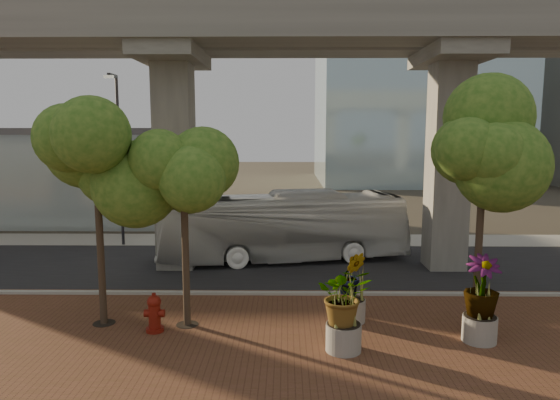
{
  "coord_description": "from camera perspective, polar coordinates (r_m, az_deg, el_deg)",
  "views": [
    {
      "loc": [
        -1.1,
        -19.97,
        6.11
      ],
      "look_at": [
        -1.35,
        0.5,
        3.28
      ],
      "focal_mm": 32.0,
      "sensor_mm": 36.0,
      "label": 1
    }
  ],
  "objects": [
    {
      "name": "ground",
      "position": [
        20.91,
        3.73,
        -9.14
      ],
      "size": [
        160.0,
        160.0,
        0.0
      ],
      "primitive_type": "plane",
      "color": "#3C362B",
      "rests_on": "ground"
    },
    {
      "name": "brick_plaza",
      "position": [
        13.47,
        5.62,
        -19.01
      ],
      "size": [
        70.0,
        13.0,
        0.06
      ],
      "primitive_type": "cube",
      "color": "brown",
      "rests_on": "ground"
    },
    {
      "name": "asphalt_road",
      "position": [
        22.82,
        3.47,
        -7.62
      ],
      "size": [
        90.0,
        8.0,
        0.04
      ],
      "primitive_type": "cube",
      "color": "black",
      "rests_on": "ground"
    },
    {
      "name": "curb_strip",
      "position": [
        18.98,
        4.06,
        -10.67
      ],
      "size": [
        70.0,
        0.25,
        0.16
      ],
      "primitive_type": "cube",
      "color": "#9F9D94",
      "rests_on": "ground"
    },
    {
      "name": "far_sidewalk",
      "position": [
        28.15,
        2.93,
        -4.61
      ],
      "size": [
        90.0,
        3.0,
        0.06
      ],
      "primitive_type": "cube",
      "color": "#9F9D94",
      "rests_on": "ground"
    },
    {
      "name": "transit_viaduct",
      "position": [
        22.02,
        3.63,
        10.92
      ],
      "size": [
        72.0,
        5.6,
        12.4
      ],
      "color": "gray",
      "rests_on": "ground"
    },
    {
      "name": "station_pavilion",
      "position": [
        40.73,
        -26.99,
        2.94
      ],
      "size": [
        23.0,
        13.0,
        6.3
      ],
      "color": "#A2B5B9",
      "rests_on": "ground"
    },
    {
      "name": "transit_bus",
      "position": [
        23.55,
        0.34,
        -3.1
      ],
      "size": [
        11.97,
        4.71,
        3.25
      ],
      "primitive_type": "imported",
      "rotation": [
        0.0,
        0.0,
        1.74
      ],
      "color": "silver",
      "rests_on": "ground"
    },
    {
      "name": "fire_hydrant",
      "position": [
        15.97,
        -14.16,
        -12.41
      ],
      "size": [
        0.6,
        0.54,
        1.21
      ],
      "color": "maroon",
      "rests_on": "ground"
    },
    {
      "name": "planter_front",
      "position": [
        14.05,
        7.35,
        -11.23
      ],
      "size": [
        2.2,
        2.2,
        2.42
      ],
      "color": "gray",
      "rests_on": "ground"
    },
    {
      "name": "planter_right",
      "position": [
        15.61,
        22.05,
        -9.52
      ],
      "size": [
        2.38,
        2.38,
        2.54
      ],
      "color": "#B0AB9F",
      "rests_on": "ground"
    },
    {
      "name": "planter_left",
      "position": [
        16.19,
        8.15,
        -8.94
      ],
      "size": [
        2.08,
        2.08,
        2.29
      ],
      "color": "gray",
      "rests_on": "ground"
    },
    {
      "name": "street_tree_far_west",
      "position": [
        16.18,
        -20.26,
        3.62
      ],
      "size": [
        4.11,
        4.11,
        6.88
      ],
      "color": "#463628",
      "rests_on": "ground"
    },
    {
      "name": "street_tree_near_west",
      "position": [
        15.38,
        -10.97,
        2.49
      ],
      "size": [
        3.38,
        3.38,
        6.21
      ],
      "color": "#463628",
      "rests_on": "ground"
    },
    {
      "name": "street_tree_near_east",
      "position": [
        16.17,
        22.29,
        5.27
      ],
      "size": [
        4.36,
        4.36,
        7.49
      ],
      "color": "#463628",
      "rests_on": "ground"
    },
    {
      "name": "streetlamp_west",
      "position": [
        27.53,
        -17.97,
        5.62
      ],
      "size": [
        0.44,
        1.29,
        8.93
      ],
      "color": "#2B2B30",
      "rests_on": "ground"
    },
    {
      "name": "streetlamp_east",
      "position": [
        27.11,
        19.69,
        3.71
      ],
      "size": [
        0.37,
        1.08,
        7.46
      ],
      "color": "#303035",
      "rests_on": "ground"
    }
  ]
}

